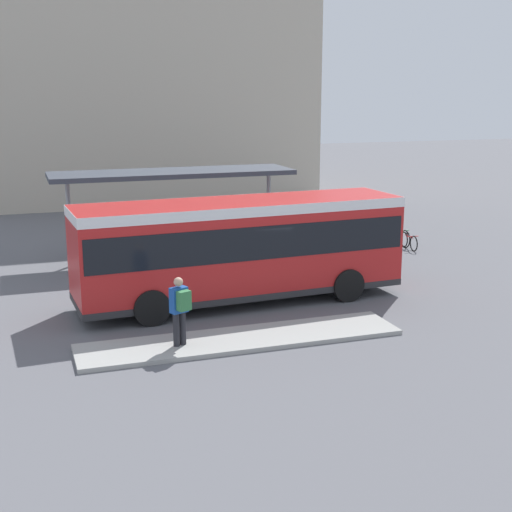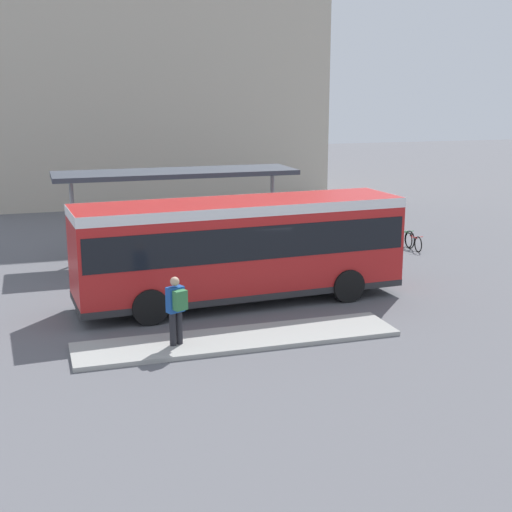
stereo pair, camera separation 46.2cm
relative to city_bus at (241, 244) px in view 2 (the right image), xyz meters
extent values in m
plane|color=#5B5B60|center=(-0.01, 0.00, -1.85)|extent=(120.00, 120.00, 0.00)
cube|color=#9E9E99|center=(-1.08, -3.40, -1.79)|extent=(8.52, 1.80, 0.12)
cube|color=red|center=(-0.01, 0.00, -0.09)|extent=(10.13, 3.01, 2.82)
cube|color=white|center=(-0.01, 0.00, 1.17)|extent=(10.15, 3.03, 0.30)
cube|color=black|center=(-0.01, 0.00, 0.25)|extent=(9.93, 3.03, 0.99)
cube|color=black|center=(4.97, 0.28, 0.25)|extent=(0.21, 2.26, 1.09)
cube|color=#28282B|center=(-0.01, 0.00, -1.40)|extent=(10.14, 3.02, 0.20)
cylinder|color=black|center=(3.02, 1.35, -1.33)|extent=(1.05, 0.34, 1.04)
cylinder|color=black|center=(3.15, -1.00, -1.33)|extent=(1.05, 0.34, 1.04)
cylinder|color=black|center=(-3.17, 1.00, -1.33)|extent=(1.05, 0.34, 1.04)
cylinder|color=black|center=(-3.04, -1.35, -1.33)|extent=(1.05, 0.34, 1.04)
cylinder|color=#232328|center=(-2.82, -3.50, -1.30)|extent=(0.16, 0.16, 0.87)
cylinder|color=#232328|center=(-2.64, -3.43, -1.30)|extent=(0.16, 0.16, 0.87)
cube|color=#194799|center=(-2.73, -3.46, -0.54)|extent=(0.49, 0.38, 0.65)
cube|color=#337542|center=(-2.65, -3.67, -0.51)|extent=(0.38, 0.32, 0.49)
sphere|color=tan|center=(-2.73, -3.46, -0.07)|extent=(0.23, 0.23, 0.23)
torus|color=black|center=(8.81, 4.48, -1.53)|extent=(0.09, 0.65, 0.65)
torus|color=black|center=(8.87, 5.35, -1.53)|extent=(0.09, 0.65, 0.65)
cylinder|color=red|center=(8.84, 4.92, -1.32)|extent=(0.08, 0.68, 0.04)
cylinder|color=red|center=(8.85, 5.07, -1.37)|extent=(0.04, 0.04, 0.32)
cube|color=black|center=(8.85, 5.07, -1.21)|extent=(0.08, 0.18, 0.04)
cylinder|color=red|center=(8.82, 4.57, -1.24)|extent=(0.48, 0.07, 0.03)
torus|color=black|center=(8.82, 5.18, -1.48)|extent=(0.08, 0.76, 0.76)
torus|color=black|center=(8.78, 6.21, -1.48)|extent=(0.08, 0.76, 0.76)
cylinder|color=#287F3D|center=(8.80, 5.70, -1.23)|extent=(0.07, 0.80, 0.04)
cylinder|color=#287F3D|center=(8.79, 5.88, -1.29)|extent=(0.04, 0.04, 0.37)
cube|color=black|center=(8.79, 5.88, -1.10)|extent=(0.08, 0.18, 0.04)
cylinder|color=#287F3D|center=(8.81, 5.29, -1.14)|extent=(0.48, 0.05, 0.03)
cube|color=#383D47|center=(-0.67, 6.43, 1.48)|extent=(9.18, 2.55, 0.18)
cylinder|color=gray|center=(-4.57, 6.43, -0.23)|extent=(0.16, 0.16, 3.24)
cylinder|color=gray|center=(3.23, 6.43, -0.23)|extent=(0.16, 0.16, 3.24)
cylinder|color=slate|center=(1.51, 4.02, -1.57)|extent=(0.82, 0.82, 0.56)
sphere|color=#235B28|center=(1.51, 4.02, -0.94)|extent=(0.95, 0.95, 0.95)
cube|color=#BCB29E|center=(1.21, 24.99, 7.98)|extent=(19.71, 11.92, 19.66)
camera|label=1|loc=(-6.42, -20.20, 4.58)|focal=50.00mm
camera|label=2|loc=(-5.99, -20.35, 4.58)|focal=50.00mm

